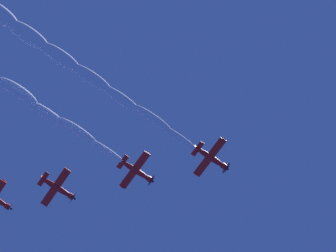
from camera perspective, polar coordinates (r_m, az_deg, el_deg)
The scene contains 4 objects.
airplane_lead at distance 94.40m, azimuth 4.49°, elevation -3.30°, with size 6.46×6.53×2.16m.
airplane_left_wingman at distance 97.12m, azimuth -3.23°, elevation -4.63°, with size 6.49×6.52×2.23m.
airplane_right_wingman at distance 97.61m, azimuth -11.21°, elevation -6.27°, with size 6.43×6.53×2.18m.
smoke_trail_lead at distance 92.18m, azimuth -11.12°, elevation 7.09°, with size 32.52×31.20×3.02m.
Camera 1 is at (-32.54, 1.88, 1.76)m, focal length 59.49 mm.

